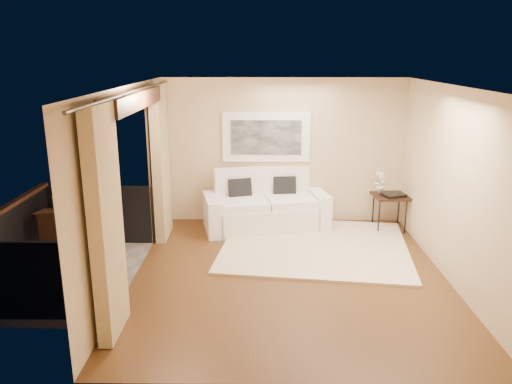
{
  "coord_description": "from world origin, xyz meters",
  "views": [
    {
      "loc": [
        -0.42,
        -6.69,
        3.13
      ],
      "look_at": [
        -0.49,
        0.74,
        1.05
      ],
      "focal_mm": 35.0,
      "sensor_mm": 36.0,
      "label": 1
    }
  ],
  "objects_px": {
    "orchid": "(380,181)",
    "ice_bucket": "(58,201)",
    "balcony_chair_far": "(70,221)",
    "bistro_table": "(65,214)",
    "side_table": "(390,198)",
    "balcony_chair_near": "(54,241)",
    "sofa": "(265,207)"
  },
  "relations": [
    {
      "from": "bistro_table",
      "to": "ice_bucket",
      "type": "height_order",
      "value": "ice_bucket"
    },
    {
      "from": "balcony_chair_far",
      "to": "ice_bucket",
      "type": "height_order",
      "value": "ice_bucket"
    },
    {
      "from": "side_table",
      "to": "balcony_chair_far",
      "type": "xyz_separation_m",
      "value": [
        -5.43,
        -1.09,
        -0.09
      ]
    },
    {
      "from": "orchid",
      "to": "ice_bucket",
      "type": "relative_size",
      "value": 2.24
    },
    {
      "from": "side_table",
      "to": "balcony_chair_near",
      "type": "height_order",
      "value": "balcony_chair_near"
    },
    {
      "from": "balcony_chair_far",
      "to": "ice_bucket",
      "type": "distance_m",
      "value": 0.48
    },
    {
      "from": "sofa",
      "to": "balcony_chair_far",
      "type": "xyz_separation_m",
      "value": [
        -3.16,
        -1.18,
        0.13
      ]
    },
    {
      "from": "balcony_chair_near",
      "to": "orchid",
      "type": "bearing_deg",
      "value": 13.25
    },
    {
      "from": "orchid",
      "to": "ice_bucket",
      "type": "bearing_deg",
      "value": -164.92
    },
    {
      "from": "side_table",
      "to": "ice_bucket",
      "type": "relative_size",
      "value": 3.24
    },
    {
      "from": "balcony_chair_far",
      "to": "ice_bucket",
      "type": "bearing_deg",
      "value": 61.72
    },
    {
      "from": "side_table",
      "to": "bistro_table",
      "type": "relative_size",
      "value": 0.8
    },
    {
      "from": "bistro_table",
      "to": "ice_bucket",
      "type": "xyz_separation_m",
      "value": [
        -0.14,
        0.09,
        0.18
      ]
    },
    {
      "from": "orchid",
      "to": "ice_bucket",
      "type": "distance_m",
      "value": 5.52
    },
    {
      "from": "sofa",
      "to": "bistro_table",
      "type": "distance_m",
      "value": 3.46
    },
    {
      "from": "ice_bucket",
      "to": "side_table",
      "type": "bearing_deg",
      "value": 13.53
    },
    {
      "from": "balcony_chair_near",
      "to": "ice_bucket",
      "type": "relative_size",
      "value": 4.79
    },
    {
      "from": "side_table",
      "to": "bistro_table",
      "type": "xyz_separation_m",
      "value": [
        -5.36,
        -1.41,
        0.14
      ]
    },
    {
      "from": "balcony_chair_far",
      "to": "balcony_chair_near",
      "type": "relative_size",
      "value": 0.92
    },
    {
      "from": "side_table",
      "to": "orchid",
      "type": "distance_m",
      "value": 0.35
    },
    {
      "from": "balcony_chair_near",
      "to": "ice_bucket",
      "type": "xyz_separation_m",
      "value": [
        -0.22,
        0.79,
        0.36
      ]
    },
    {
      "from": "sofa",
      "to": "balcony_chair_near",
      "type": "xyz_separation_m",
      "value": [
        -3.01,
        -2.21,
        0.18
      ]
    },
    {
      "from": "side_table",
      "to": "orchid",
      "type": "height_order",
      "value": "orchid"
    },
    {
      "from": "balcony_chair_far",
      "to": "balcony_chair_near",
      "type": "height_order",
      "value": "balcony_chair_near"
    },
    {
      "from": "balcony_chair_far",
      "to": "ice_bucket",
      "type": "relative_size",
      "value": 4.38
    },
    {
      "from": "side_table",
      "to": "sofa",
      "type": "bearing_deg",
      "value": 177.53
    },
    {
      "from": "balcony_chair_near",
      "to": "ice_bucket",
      "type": "bearing_deg",
      "value": 95.15
    },
    {
      "from": "sofa",
      "to": "balcony_chair_near",
      "type": "distance_m",
      "value": 3.74
    },
    {
      "from": "balcony_chair_far",
      "to": "orchid",
      "type": "bearing_deg",
      "value": -179.85
    },
    {
      "from": "orchid",
      "to": "ice_bucket",
      "type": "xyz_separation_m",
      "value": [
        -5.33,
        -1.43,
        0.04
      ]
    },
    {
      "from": "balcony_chair_far",
      "to": "bistro_table",
      "type": "bearing_deg",
      "value": 89.61
    },
    {
      "from": "balcony_chair_near",
      "to": "bistro_table",
      "type": "bearing_deg",
      "value": 86.31
    }
  ]
}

